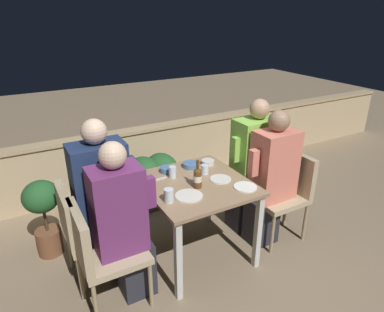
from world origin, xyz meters
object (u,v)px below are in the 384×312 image
Objects in this scene: chair_right_far at (267,175)px; potted_plant at (44,211)px; person_purple_stripe at (124,224)px; person_navy_jumper at (106,201)px; beer_bottle at (198,177)px; chair_right_near at (285,187)px; person_green_blouse at (253,166)px; person_coral_top at (271,178)px; chair_left_far at (84,226)px; chair_left_near at (98,248)px.

potted_plant is at bearing 166.34° from chair_right_far.
person_navy_jumper is at bearing 96.08° from person_purple_stripe.
beer_bottle is at bearing -33.40° from potted_plant.
chair_right_near is 0.64× the size of person_green_blouse.
potted_plant is at bearing 157.04° from person_coral_top.
person_navy_jumper reaches higher than person_purple_stripe.
chair_left_far is at bearing 170.35° from person_coral_top.
chair_left_far is 0.58m from potted_plant.
person_navy_jumper is 1.69m from chair_right_far.
chair_right_near is (1.66, -0.28, -0.17)m from person_navy_jumper.
person_coral_top is 0.39m from chair_right_far.
beer_bottle reaches higher than potted_plant.
person_green_blouse is (1.65, 0.33, 0.15)m from chair_left_near.
chair_right_near is at bearing -0.00° from person_coral_top.
chair_right_near is 0.29m from chair_right_far.
chair_left_near is at bearing 180.00° from person_purple_stripe.
person_navy_jumper reaches higher than chair_left_far.
person_green_blouse is (1.68, 0.01, 0.15)m from chair_left_far.
chair_left_far is 1.16× the size of potted_plant.
person_green_blouse reaches higher than chair_right_far.
potted_plant is at bearing 146.60° from beer_bottle.
potted_plant is (-1.14, 0.75, -0.38)m from beer_bottle.
person_navy_jumper is at bearing 170.36° from chair_right_near.
person_coral_top reaches higher than chair_right_far.
chair_left_near and chair_right_far have the same top height.
person_coral_top is at bearing 1.30° from chair_left_near.
beer_bottle is at bearing 177.04° from chair_right_near.
potted_plant is (-0.27, 0.84, -0.07)m from chair_left_near.
person_navy_jumper is 5.64× the size of beer_bottle.
potted_plant is at bearing 129.89° from person_navy_jumper.
chair_right_far is (0.22, 0.29, -0.14)m from person_coral_top.
chair_left_near is at bearing -178.70° from person_coral_top.
beer_bottle is (0.71, -0.23, 0.14)m from person_navy_jumper.
person_coral_top reaches higher than potted_plant.
chair_right_far is (0.02, 0.29, 0.00)m from chair_right_near.
person_purple_stripe reaches higher than potted_plant.
chair_right_far is 0.64× the size of person_green_blouse.
chair_left_far is (-0.03, 0.32, 0.00)m from chair_left_near.
person_purple_stripe is 0.97× the size of person_green_blouse.
chair_left_near is 0.62× the size of person_navy_jumper.
chair_left_near is 0.93m from beer_bottle.
chair_left_near is 0.64× the size of person_green_blouse.
person_purple_stripe is at bearing -83.92° from person_navy_jumper.
chair_left_near and chair_left_far have the same top height.
chair_left_near is 1.87m from chair_right_far.
chair_left_far is at bearing 171.37° from chair_right_near.
person_coral_top is (1.62, 0.04, 0.14)m from chair_left_near.
person_purple_stripe is 1.76× the size of potted_plant.
beer_bottle is 1.42m from potted_plant.
person_green_blouse is 1.81× the size of potted_plant.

